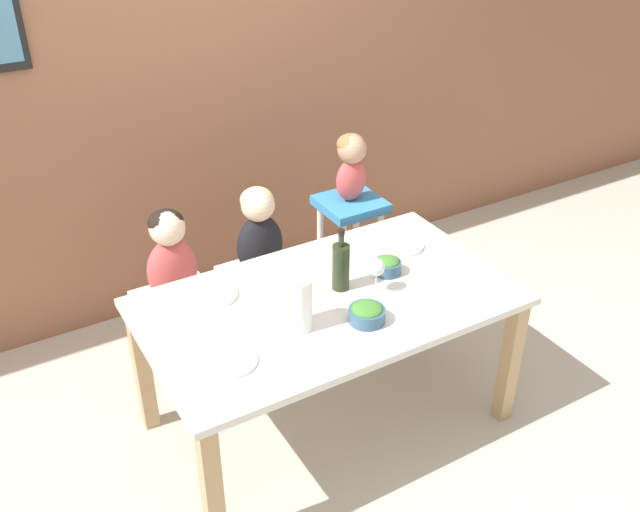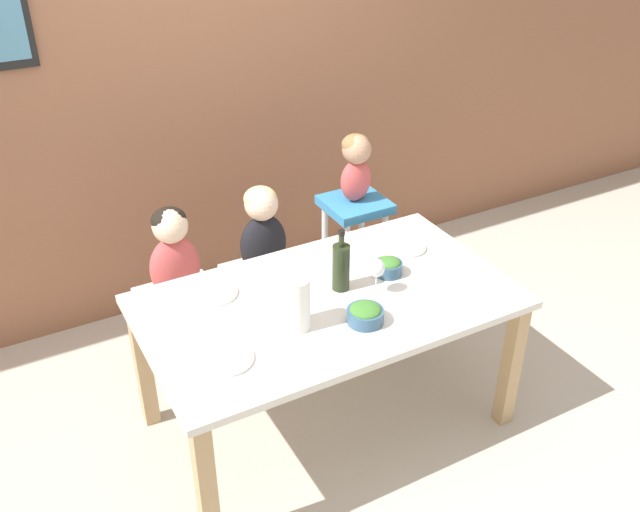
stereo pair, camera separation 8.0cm
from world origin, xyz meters
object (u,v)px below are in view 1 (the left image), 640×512
Objects in this scene: chair_right_highchair at (350,229)px; dinner_plate_front_left at (230,361)px; chair_far_left at (178,311)px; paper_towel_roll at (298,304)px; chair_far_center at (262,285)px; wine_glass_near at (377,268)px; person_child_left at (170,253)px; person_baby_right at (351,161)px; dinner_plate_back_right at (402,246)px; salad_bowl_large at (367,313)px; wine_bottle at (341,266)px; person_child_center at (259,229)px; dinner_plate_back_left at (213,295)px; salad_bowl_small at (388,265)px.

chair_right_highchair is 3.56× the size of dinner_plate_front_left.
paper_towel_roll reaches higher than chair_far_left.
wine_glass_near is (0.20, -0.76, 0.46)m from chair_far_center.
person_child_left reaches higher than dinner_plate_front_left.
paper_towel_roll reaches higher than chair_far_center.
person_baby_right reaches higher than dinner_plate_back_right.
chair_far_left is 1.12m from salad_bowl_large.
person_child_left is 0.87m from wine_bottle.
person_child_left is 1.31× the size of person_baby_right.
paper_towel_roll is at bearing -105.05° from person_child_center.
salad_bowl_large is (0.52, -0.92, 0.37)m from chair_far_left.
wine_glass_near is 0.77m from dinner_plate_front_left.
wine_bottle is at bearing -49.31° from chair_far_left.
salad_bowl_large is at bearing -118.72° from chair_right_highchair.
chair_far_left is 1.04m from chair_right_highchair.
wine_glass_near is at bearing -27.60° from dinner_plate_back_left.
wine_glass_near is (0.42, 0.05, 0.01)m from paper_towel_roll.
chair_far_center is 0.81m from person_baby_right.
wine_bottle is 0.69m from dinner_plate_front_left.
chair_far_left is at bearing -90.00° from person_child_left.
dinner_plate_back_left is at bearing 134.39° from salad_bowl_large.
paper_towel_roll reaches higher than dinner_plate_back_right.
dinner_plate_front_left is 1.16m from dinner_plate_back_right.
person_child_left is at bearing 153.88° from dinner_plate_back_right.
dinner_plate_front_left is at bearing -166.04° from salad_bowl_small.
dinner_plate_back_left is at bearing -84.45° from chair_far_left.
chair_far_center is at bearing -0.19° from person_child_left.
wine_bottle is (-0.47, -0.65, -0.15)m from person_baby_right.
salad_bowl_small is at bearing -62.65° from chair_far_center.
wine_bottle is 0.49m from dinner_plate_back_right.
chair_right_highchair is 1.15m from paper_towel_roll.
wine_glass_near is 0.24m from salad_bowl_large.
dinner_plate_front_left is 1.00× the size of dinner_plate_back_right.
paper_towel_roll reaches higher than salad_bowl_large.
salad_bowl_large is at bearing -60.35° from chair_far_left.
dinner_plate_front_left reaches higher than chair_far_left.
dinner_plate_front_left is (-0.08, -0.88, 0.34)m from chair_far_left.
person_child_left is at bearing 107.41° from paper_towel_roll.
chair_far_left and chair_far_center have the same top height.
person_child_center is at bearing 74.95° from paper_towel_roll.
paper_towel_roll reaches higher than dinner_plate_back_left.
salad_bowl_small reaches higher than chair_far_center.
person_baby_right is 1.75× the size of dinner_plate_front_left.
chair_right_highchair is at bearing 23.43° from dinner_plate_back_left.
person_child_center is at bearing -179.95° from person_baby_right.
person_child_left is at bearing 141.12° from salad_bowl_small.
chair_right_highchair is (1.03, 0.00, 0.19)m from chair_far_left.
salad_bowl_large is 0.73× the size of dinner_plate_back_left.
person_baby_right is at bearing 0.12° from chair_far_left.
person_baby_right is (0.55, 0.00, 0.60)m from chair_far_center.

